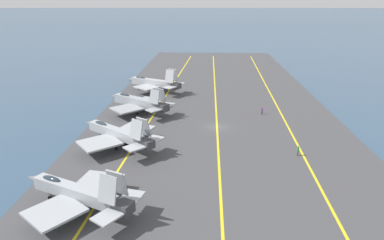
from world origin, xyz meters
TOP-DOWN VIEW (x-y plane):
  - ground_plane at (0.00, 0.00)m, footprint 2000.00×2000.00m
  - carrier_deck at (0.00, 0.00)m, footprint 199.77×51.48m
  - deck_stripe_foul_line at (0.00, -14.16)m, footprint 179.73×5.32m
  - deck_stripe_centerline at (0.00, 0.00)m, footprint 179.79×0.36m
  - deck_stripe_edge_line at (0.00, 14.16)m, footprint 179.61×8.86m
  - parked_jet_nearest at (-29.55, 17.05)m, footprint 13.32×16.22m
  - parked_jet_second at (-10.64, 17.17)m, footprint 14.38×16.21m
  - parked_jet_third at (8.28, 17.42)m, footprint 13.92×16.43m
  - parked_jet_fourth at (26.31, 16.80)m, footprint 12.59×17.12m
  - crew_purple_vest at (8.43, -10.08)m, footprint 0.34×0.43m
  - crew_green_vest at (-12.71, -12.84)m, footprint 0.40×0.30m

SIDE VIEW (x-z plane):
  - ground_plane at x=0.00m, z-range 0.00..0.00m
  - carrier_deck at x=0.00m, z-range 0.00..0.40m
  - deck_stripe_foul_line at x=0.00m, z-range 0.40..0.41m
  - deck_stripe_centerline at x=0.00m, z-range 0.40..0.41m
  - deck_stripe_edge_line at x=0.00m, z-range 0.40..0.41m
  - crew_purple_vest at x=8.43m, z-range 0.48..2.21m
  - crew_green_vest at x=-12.71m, z-range 0.48..2.21m
  - parked_jet_nearest at x=-29.55m, z-range -0.34..5.99m
  - parked_jet_third at x=8.28m, z-range -0.31..5.98m
  - parked_jet_second at x=-10.64m, z-range -0.32..6.02m
  - parked_jet_fourth at x=26.31m, z-range -0.38..6.45m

